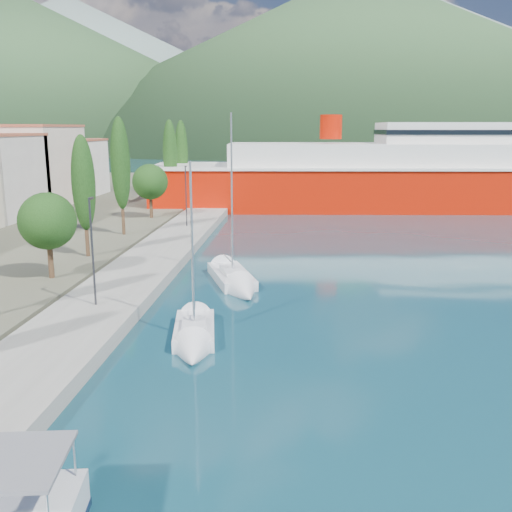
{
  "coord_description": "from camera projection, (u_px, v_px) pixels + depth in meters",
  "views": [
    {
      "loc": [
        2.38,
        -17.27,
        10.56
      ],
      "look_at": [
        0.0,
        14.0,
        3.5
      ],
      "focal_mm": 40.0,
      "sensor_mm": 36.0,
      "label": 1
    }
  ],
  "objects": [
    {
      "name": "tree_row",
      "position": [
        115.0,
        181.0,
        51.25
      ],
      "size": [
        3.93,
        61.89,
        10.93
      ],
      "color": "#47301E",
      "rests_on": "land_strip"
    },
    {
      "name": "hills_far",
      "position": [
        432.0,
        62.0,
        593.93
      ],
      "size": [
        1480.0,
        900.0,
        180.0
      ],
      "color": "slate",
      "rests_on": "ground"
    },
    {
      "name": "lamp_posts",
      "position": [
        104.0,
        241.0,
        33.38
      ],
      "size": [
        0.15,
        47.87,
        6.06
      ],
      "color": "#2D2D33",
      "rests_on": "quay"
    },
    {
      "name": "ferry",
      "position": [
        398.0,
        179.0,
        76.36
      ],
      "size": [
        65.8,
        17.73,
        12.93
      ],
      "color": "#BB1503",
      "rests_on": "ground"
    },
    {
      "name": "ground",
      "position": [
        290.0,
        173.0,
        136.03
      ],
      "size": [
        1400.0,
        1400.0,
        0.0
      ],
      "primitive_type": "plane",
      "color": "#133F4E"
    },
    {
      "name": "sailboat_near",
      "position": [
        194.0,
        342.0,
        27.98
      ],
      "size": [
        3.05,
        7.05,
        9.8
      ],
      "color": "silver",
      "rests_on": "ground"
    },
    {
      "name": "sailboat_mid",
      "position": [
        238.0,
        285.0,
        38.18
      ],
      "size": [
        5.0,
        8.91,
        12.44
      ],
      "color": "silver",
      "rests_on": "ground"
    },
    {
      "name": "hills_near",
      "position": [
        452.0,
        66.0,
        363.6
      ],
      "size": [
        1010.0,
        520.0,
        115.0
      ],
      "color": "#2F4F2C",
      "rests_on": "ground"
    },
    {
      "name": "quay",
      "position": [
        154.0,
        259.0,
        45.16
      ],
      "size": [
        5.0,
        88.0,
        0.8
      ],
      "primitive_type": "cube",
      "color": "gray",
      "rests_on": "ground"
    }
  ]
}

